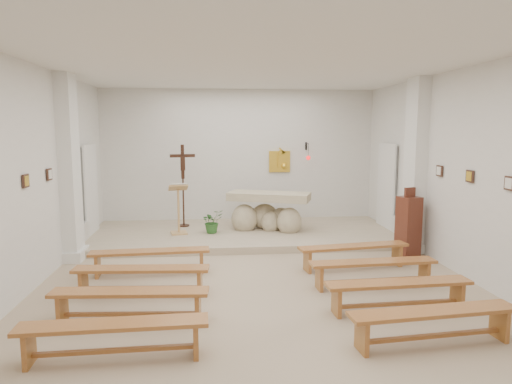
{
  "coord_description": "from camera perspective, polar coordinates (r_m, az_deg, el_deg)",
  "views": [
    {
      "loc": [
        -0.73,
        -6.82,
        2.47
      ],
      "look_at": [
        0.1,
        1.6,
        1.32
      ],
      "focal_mm": 32.0,
      "sensor_mm": 36.0,
      "label": 1
    }
  ],
  "objects": [
    {
      "name": "ground",
      "position": [
        7.29,
        0.45,
        -12.04
      ],
      "size": [
        7.0,
        10.0,
        0.0
      ],
      "primitive_type": "cube",
      "color": "#C5AE8E",
      "rests_on": "ground"
    },
    {
      "name": "wall_left",
      "position": [
        7.39,
        -27.56,
        1.3
      ],
      "size": [
        0.02,
        10.0,
        3.5
      ],
      "primitive_type": "cube",
      "color": "silver",
      "rests_on": "ground"
    },
    {
      "name": "wall_right",
      "position": [
        8.05,
        26.03,
        1.85
      ],
      "size": [
        0.02,
        10.0,
        3.5
      ],
      "primitive_type": "cube",
      "color": "silver",
      "rests_on": "ground"
    },
    {
      "name": "wall_back",
      "position": [
        11.85,
        -2.1,
        4.29
      ],
      "size": [
        7.0,
        0.02,
        3.5
      ],
      "primitive_type": "cube",
      "color": "silver",
      "rests_on": "ground"
    },
    {
      "name": "ceiling",
      "position": [
        6.93,
        0.48,
        16.24
      ],
      "size": [
        7.0,
        10.0,
        0.02
      ],
      "primitive_type": "cube",
      "color": "silver",
      "rests_on": "wall_back"
    },
    {
      "name": "sanctuary_platform",
      "position": [
        10.61,
        -1.56,
        -5.27
      ],
      "size": [
        6.98,
        3.0,
        0.15
      ],
      "primitive_type": "cube",
      "color": "#BEA892",
      "rests_on": "ground"
    },
    {
      "name": "pilaster_left",
      "position": [
        9.23,
        -22.27,
        2.72
      ],
      "size": [
        0.26,
        0.55,
        3.5
      ],
      "primitive_type": "cube",
      "color": "white",
      "rests_on": "ground"
    },
    {
      "name": "pilaster_right",
      "position": [
        9.75,
        19.28,
        3.1
      ],
      "size": [
        0.26,
        0.55,
        3.5
      ],
      "primitive_type": "cube",
      "color": "white",
      "rests_on": "ground"
    },
    {
      "name": "gold_wall_relief",
      "position": [
        11.94,
        2.96,
        3.83
      ],
      "size": [
        0.55,
        0.04,
        0.55
      ],
      "primitive_type": "cube",
      "color": "gold",
      "rests_on": "wall_back"
    },
    {
      "name": "sanctuary_lamp",
      "position": [
        11.8,
        6.52,
        4.52
      ],
      "size": [
        0.11,
        0.36,
        0.44
      ],
      "color": "black",
      "rests_on": "wall_back"
    },
    {
      "name": "station_frame_left_mid",
      "position": [
        7.57,
        -26.84,
        1.25
      ],
      "size": [
        0.03,
        0.2,
        0.2
      ],
      "primitive_type": "cube",
      "color": "#3E251B",
      "rests_on": "wall_left"
    },
    {
      "name": "station_frame_left_rear",
      "position": [
        8.51,
        -24.43,
        2.02
      ],
      "size": [
        0.03,
        0.2,
        0.2
      ],
      "primitive_type": "cube",
      "color": "#3E251B",
      "rests_on": "wall_left"
    },
    {
      "name": "station_frame_right_front",
      "position": [
        7.37,
        29.12,
        0.95
      ],
      "size": [
        0.03,
        0.2,
        0.2
      ],
      "primitive_type": "cube",
      "color": "#3E251B",
      "rests_on": "wall_right"
    },
    {
      "name": "station_frame_right_mid",
      "position": [
        8.21,
        25.17,
        1.8
      ],
      "size": [
        0.03,
        0.2,
        0.2
      ],
      "primitive_type": "cube",
      "color": "#3E251B",
      "rests_on": "wall_right"
    },
    {
      "name": "station_frame_right_rear",
      "position": [
        9.08,
        21.96,
        2.47
      ],
      "size": [
        0.03,
        0.2,
        0.2
      ],
      "primitive_type": "cube",
      "color": "#3E251B",
      "rests_on": "wall_right"
    },
    {
      "name": "radiator_left",
      "position": [
        10.13,
        -21.04,
        -5.29
      ],
      "size": [
        0.1,
        0.85,
        0.52
      ],
      "primitive_type": "cube",
      "color": "silver",
      "rests_on": "ground"
    },
    {
      "name": "radiator_right",
      "position": [
        10.61,
        17.63,
        -4.56
      ],
      "size": [
        0.1,
        0.85,
        0.52
      ],
      "primitive_type": "cube",
      "color": "silver",
      "rests_on": "ground"
    },
    {
      "name": "altar",
      "position": [
        10.66,
        1.51,
        -2.77
      ],
      "size": [
        2.0,
        1.33,
        0.96
      ],
      "rotation": [
        0.0,
        0.0,
        -0.36
      ],
      "color": "beige",
      "rests_on": "sanctuary_platform"
    },
    {
      "name": "lectern",
      "position": [
        10.33,
        -9.65,
        -2.07
      ],
      "size": [
        0.46,
        0.41,
        1.16
      ],
      "rotation": [
        0.0,
        0.0,
        0.17
      ],
      "color": "tan",
      "rests_on": "sanctuary_platform"
    },
    {
      "name": "crucifix_stand",
      "position": [
        11.06,
        -9.12,
        1.55
      ],
      "size": [
        0.59,
        0.26,
        1.97
      ],
      "rotation": [
        0.0,
        0.0,
        0.18
      ],
      "color": "#341810",
      "rests_on": "sanctuary_platform"
    },
    {
      "name": "potted_plant",
      "position": [
        10.38,
        -5.5,
        -3.67
      ],
      "size": [
        0.62,
        0.6,
        0.53
      ],
      "primitive_type": "imported",
      "rotation": [
        0.0,
        0.0,
        0.53
      ],
      "color": "#2C6327",
      "rests_on": "sanctuary_platform"
    },
    {
      "name": "donation_pedestal",
      "position": [
        9.43,
        18.5,
        -4.06
      ],
      "size": [
        0.46,
        0.46,
        1.37
      ],
      "rotation": [
        0.0,
        0.0,
        0.3
      ],
      "color": "#562518",
      "rests_on": "ground"
    },
    {
      "name": "bench_left_front",
      "position": [
        8.09,
        -13.09,
        -7.83
      ],
      "size": [
        2.03,
        0.43,
        0.43
      ],
      "rotation": [
        0.0,
        0.0,
        0.05
      ],
      "color": "#A46E2F",
      "rests_on": "ground"
    },
    {
      "name": "bench_right_front",
      "position": [
        8.41,
        12.1,
        -7.21
      ],
      "size": [
        2.04,
        0.59,
        0.43
      ],
      "rotation": [
        0.0,
        0.0,
        0.14
      ],
      "color": "#A46E2F",
      "rests_on": "ground"
    },
    {
      "name": "bench_left_second",
      "position": [
        7.16,
        -14.12,
        -9.95
      ],
      "size": [
        2.04,
        0.47,
        0.43
      ],
      "rotation": [
        0.0,
        0.0,
        -0.07
      ],
      "color": "#A46E2F",
      "rests_on": "ground"
    },
    {
      "name": "bench_right_second",
      "position": [
        7.51,
        14.41,
        -9.11
      ],
      "size": [
        2.03,
        0.41,
        0.43
      ],
      "rotation": [
        0.0,
        0.0,
        0.05
      ],
      "color": "#A46E2F",
      "rests_on": "ground"
    },
    {
      "name": "bench_left_third",
      "position": [
        6.23,
        -15.48,
        -12.69
      ],
      "size": [
        2.04,
        0.47,
        0.43
      ],
      "rotation": [
        0.0,
        0.0,
        -0.08
      ],
      "color": "#A46E2F",
      "rests_on": "ground"
    },
    {
      "name": "bench_right_third",
      "position": [
        6.64,
        17.37,
        -11.49
      ],
      "size": [
        2.03,
        0.41,
        0.43
      ],
      "rotation": [
        0.0,
        0.0,
        0.04
      ],
      "color": "#A46E2F",
      "rests_on": "ground"
    },
    {
      "name": "bench_left_fourth",
      "position": [
        5.33,
        -17.35,
        -16.37
      ],
      "size": [
        2.03,
        0.38,
        0.43
      ],
      "rotation": [
        0.0,
        0.0,
        0.03
      ],
      "color": "#A46E2F",
      "rests_on": "ground"
    },
    {
      "name": "bench_right_fourth",
      "position": [
        5.8,
        21.29,
        -14.53
      ],
      "size": [
        2.04,
        0.51,
        0.43
      ],
      "rotation": [
        0.0,
        0.0,
        0.09
      ],
      "color": "#A46E2F",
      "rests_on": "ground"
    }
  ]
}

